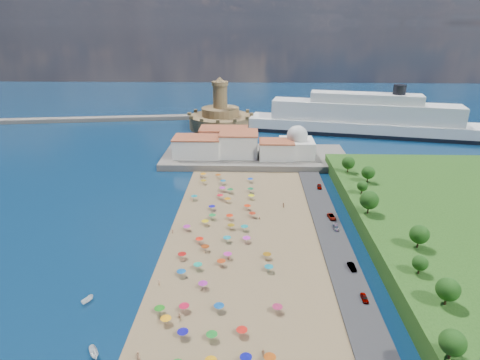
{
  "coord_description": "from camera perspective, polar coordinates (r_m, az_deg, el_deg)",
  "views": [
    {
      "loc": [
        8.26,
        -115.78,
        63.27
      ],
      "look_at": [
        4.0,
        25.0,
        8.0
      ],
      "focal_mm": 30.0,
      "sensor_mm": 36.0,
      "label": 1
    }
  ],
  "objects": [
    {
      "name": "breakwater",
      "position": [
        300.11,
        -21.74,
        8.0
      ],
      "size": [
        199.03,
        34.77,
        2.6
      ],
      "primitive_type": "cube",
      "rotation": [
        0.0,
        0.0,
        0.14
      ],
      "color": "#59544C",
      "rests_on": "ground"
    },
    {
      "name": "hillside_trees",
      "position": [
        129.29,
        20.06,
        -4.29
      ],
      "size": [
        14.07,
        103.69,
        7.77
      ],
      "color": "#382314",
      "rests_on": "hillside"
    },
    {
      "name": "domed_building",
      "position": [
        195.72,
        8.07,
        5.11
      ],
      "size": [
        16.0,
        16.0,
        15.0
      ],
      "color": "silver",
      "rests_on": "terrace"
    },
    {
      "name": "fortress",
      "position": [
        260.8,
        -2.8,
        8.87
      ],
      "size": [
        40.0,
        40.0,
        32.4
      ],
      "color": "olive",
      "rests_on": "ground"
    },
    {
      "name": "cruise_ship",
      "position": [
        255.83,
        17.14,
        8.22
      ],
      "size": [
        139.46,
        48.18,
        30.18
      ],
      "color": "black",
      "rests_on": "ground"
    },
    {
      "name": "beach_parasols",
      "position": [
        121.88,
        -3.03,
        -8.71
      ],
      "size": [
        31.14,
        114.81,
        2.2
      ],
      "color": "gray",
      "rests_on": "beach"
    },
    {
      "name": "moored_boats",
      "position": [
        98.91,
        -20.41,
        -19.39
      ],
      "size": [
        11.02,
        20.64,
        1.6
      ],
      "color": "white",
      "rests_on": "ground"
    },
    {
      "name": "terrace",
      "position": [
        198.64,
        2.15,
        3.29
      ],
      "size": [
        90.0,
        36.0,
        3.0
      ],
      "primitive_type": "cube",
      "color": "#59544C",
      "rests_on": "ground"
    },
    {
      "name": "beachgoers",
      "position": [
        126.11,
        -3.56,
        -8.14
      ],
      "size": [
        37.65,
        100.87,
        1.87
      ],
      "color": "tan",
      "rests_on": "beach"
    },
    {
      "name": "waterfront_buildings",
      "position": [
        197.68,
        -1.62,
        5.14
      ],
      "size": [
        57.0,
        29.0,
        11.0
      ],
      "color": "silver",
      "rests_on": "terrace"
    },
    {
      "name": "parked_cars",
      "position": [
        135.99,
        13.39,
        -6.29
      ],
      "size": [
        2.8,
        74.73,
        1.43
      ],
      "color": "gray",
      "rests_on": "promenade"
    },
    {
      "name": "jetty",
      "position": [
        233.11,
        -3.33,
        5.95
      ],
      "size": [
        18.0,
        70.0,
        2.4
      ],
      "primitive_type": "cube",
      "color": "#59544C",
      "rests_on": "ground"
    },
    {
      "name": "ground",
      "position": [
        132.2,
        -2.08,
        -7.18
      ],
      "size": [
        700.0,
        700.0,
        0.0
      ],
      "primitive_type": "plane",
      "color": "#071938",
      "rests_on": "ground"
    }
  ]
}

